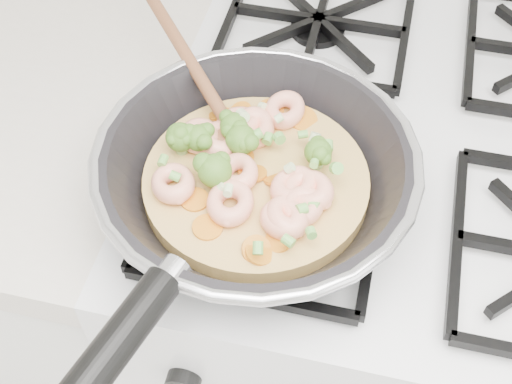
# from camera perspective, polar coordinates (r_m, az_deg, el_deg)

# --- Properties ---
(stove) EXTENTS (0.60, 0.60, 0.92)m
(stove) POSITION_cam_1_polar(r_m,az_deg,el_deg) (1.17, 9.57, -10.25)
(stove) COLOR white
(stove) RESTS_ON ground
(skillet) EXTENTS (0.38, 0.59, 0.09)m
(skillet) POSITION_cam_1_polar(r_m,az_deg,el_deg) (0.67, -0.36, 1.34)
(skillet) COLOR black
(skillet) RESTS_ON stove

